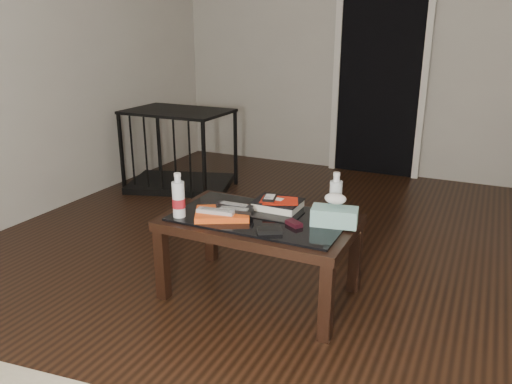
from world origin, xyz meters
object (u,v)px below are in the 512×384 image
coffee_table (260,228)px  textbook (278,204)px  water_bottle_right (336,194)px  water_bottle_left (178,195)px  tissue_box (334,216)px  pet_crate (180,163)px

coffee_table → textbook: size_ratio=4.00×
textbook → water_bottle_right: (0.32, 0.03, 0.10)m
water_bottle_left → tissue_box: (0.77, 0.24, -0.07)m
coffee_table → pet_crate: 2.09m
textbook → coffee_table: bearing=-102.9°
pet_crate → water_bottle_right: pet_crate is taller
coffee_table → tissue_box: tissue_box is taller
coffee_table → pet_crate: pet_crate is taller
pet_crate → textbook: (1.52, -1.30, 0.25)m
water_bottle_right → tissue_box: size_ratio=1.03×
water_bottle_left → water_bottle_right: (0.74, 0.36, 0.00)m
water_bottle_left → water_bottle_right: 0.82m
water_bottle_right → tissue_box: bearing=-74.5°
pet_crate → textbook: bearing=-58.0°
coffee_table → water_bottle_left: 0.46m
textbook → water_bottle_left: 0.55m
pet_crate → tissue_box: pet_crate is taller
tissue_box → pet_crate: bearing=132.9°
coffee_table → water_bottle_left: size_ratio=4.20×
textbook → tissue_box: tissue_box is taller
coffee_table → textbook: bearing=76.7°
pet_crate → water_bottle_left: 2.01m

